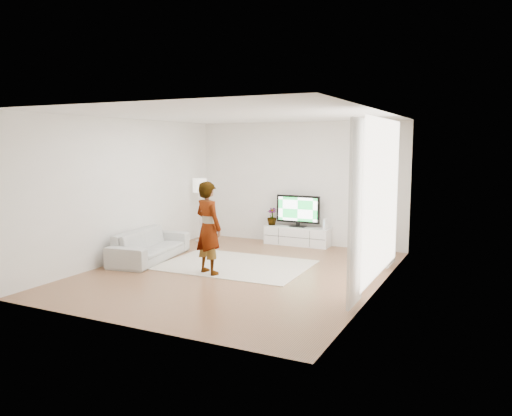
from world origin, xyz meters
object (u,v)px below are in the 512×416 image
at_px(rug, 235,265).
at_px(player, 208,228).
at_px(floor_lamp, 200,188).
at_px(television, 298,210).
at_px(sofa, 150,245).
at_px(media_console, 297,236).

distance_m(rug, player, 1.14).
relative_size(player, floor_lamp, 1.10).
relative_size(rug, floor_lamp, 1.83).
bearing_deg(television, player, -98.68).
bearing_deg(sofa, rug, -88.67).
xyz_separation_m(media_console, television, (0.00, 0.03, 0.60)).
height_order(rug, player, player).
bearing_deg(sofa, television, -47.47).
height_order(rug, floor_lamp, floor_lamp).
bearing_deg(television, floor_lamp, -165.78).
relative_size(media_console, floor_lamp, 1.01).
distance_m(television, floor_lamp, 2.38).
xyz_separation_m(television, floor_lamp, (-2.27, -0.57, 0.45)).
xyz_separation_m(rug, sofa, (-1.77, -0.32, 0.29)).
xyz_separation_m(television, rug, (-0.36, -2.35, -0.81)).
distance_m(sofa, floor_lamp, 2.32).
height_order(media_console, player, player).
bearing_deg(television, sofa, -128.50).
relative_size(player, sofa, 0.81).
bearing_deg(sofa, player, -114.21).
distance_m(media_console, sofa, 3.39).
distance_m(rug, sofa, 1.82).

